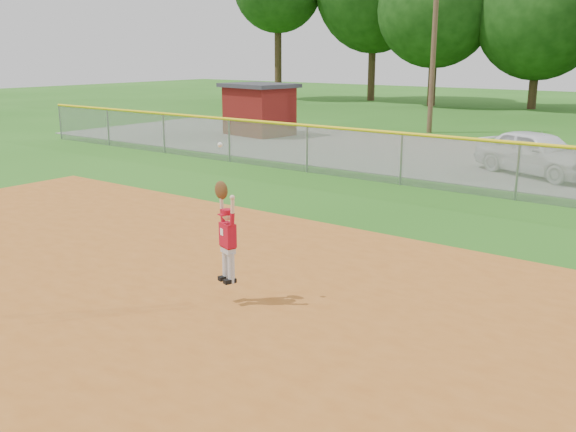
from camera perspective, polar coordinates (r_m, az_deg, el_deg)
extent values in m
plane|color=#245D15|center=(9.15, -0.49, -9.95)|extent=(120.00, 120.00, 0.00)
cube|color=#A2571D|center=(7.27, -15.72, -17.27)|extent=(24.00, 16.00, 0.04)
cube|color=gray|center=(23.48, 24.05, 3.96)|extent=(44.00, 10.00, 0.03)
imported|color=white|center=(21.39, 21.28, 5.25)|extent=(4.39, 3.15, 1.39)
cube|color=#550F0C|center=(29.87, -2.58, 9.26)|extent=(3.10, 2.53, 2.19)
cube|color=#333338|center=(29.78, -2.61, 11.53)|extent=(3.50, 2.93, 0.17)
cube|color=gray|center=(17.63, 19.72, 3.70)|extent=(40.00, 0.03, 1.50)
cylinder|color=yellow|center=(17.52, 19.93, 6.11)|extent=(40.00, 0.10, 0.10)
cylinder|color=gray|center=(30.23, -19.60, 7.86)|extent=(0.06, 0.06, 1.50)
cylinder|color=gray|center=(27.53, -15.69, 7.59)|extent=(0.06, 0.06, 1.50)
cylinder|color=gray|center=(24.98, -10.97, 7.21)|extent=(0.06, 0.06, 1.50)
cylinder|color=gray|center=(22.63, -5.24, 6.69)|extent=(0.06, 0.06, 1.50)
cylinder|color=gray|center=(20.56, 1.71, 5.96)|extent=(0.06, 0.06, 1.50)
cylinder|color=gray|center=(18.86, 10.03, 4.98)|extent=(0.06, 0.06, 1.50)
cylinder|color=gray|center=(17.63, 19.72, 3.70)|extent=(0.06, 0.06, 1.50)
cylinder|color=#4C3823|center=(31.46, 12.88, 15.41)|extent=(0.24, 0.24, 9.00)
cylinder|color=#422D1C|center=(52.71, -0.88, 13.52)|extent=(0.56, 0.56, 5.87)
cylinder|color=#422D1C|center=(51.83, 7.47, 13.51)|extent=(0.56, 0.56, 6.10)
cylinder|color=#422D1C|center=(47.45, 12.71, 12.21)|extent=(0.56, 0.56, 4.43)
ellipsoid|color=#193F0F|center=(47.50, 13.01, 17.43)|extent=(8.01, 8.01, 7.88)
cylinder|color=#422D1C|center=(46.70, 21.03, 11.39)|extent=(0.56, 0.56, 4.11)
ellipsoid|color=#193F0F|center=(46.73, 21.48, 16.29)|extent=(8.19, 8.19, 8.39)
cylinder|color=silver|center=(9.84, -5.55, -4.35)|extent=(0.13, 0.13, 0.47)
cylinder|color=silver|center=(9.70, -5.07, -4.62)|extent=(0.13, 0.13, 0.47)
cube|color=black|center=(9.90, -5.67, -5.49)|extent=(0.15, 0.21, 0.07)
cube|color=black|center=(9.75, -5.19, -5.78)|extent=(0.15, 0.21, 0.07)
cube|color=silver|center=(9.69, -5.35, -3.01)|extent=(0.28, 0.21, 0.09)
cube|color=maroon|center=(9.67, -5.36, -2.69)|extent=(0.29, 0.22, 0.04)
cube|color=#A90C1F|center=(9.62, -5.38, -1.67)|extent=(0.32, 0.24, 0.36)
cube|color=white|center=(9.60, -5.92, -1.42)|extent=(0.08, 0.03, 0.10)
sphere|color=beige|center=(9.54, -5.43, 0.10)|extent=(0.20, 0.20, 0.16)
cylinder|color=#AC0A1C|center=(9.53, -5.43, 0.38)|extent=(0.21, 0.21, 0.08)
cube|color=#AC0A1C|center=(9.50, -5.88, 0.11)|extent=(0.15, 0.13, 0.02)
cylinder|color=#A90C1F|center=(9.68, -5.85, 0.10)|extent=(0.11, 0.09, 0.20)
cylinder|color=beige|center=(9.65, -5.93, 1.26)|extent=(0.09, 0.08, 0.21)
ellipsoid|color=#4C2D14|center=(9.61, -5.96, 2.30)|extent=(0.27, 0.19, 0.28)
sphere|color=white|center=(9.49, -6.06, 6.32)|extent=(0.09, 0.09, 0.07)
cylinder|color=#A90C1F|center=(9.42, -4.98, -0.28)|extent=(0.11, 0.09, 0.20)
cylinder|color=beige|center=(9.35, -4.95, 0.87)|extent=(0.09, 0.08, 0.21)
sphere|color=beige|center=(9.32, -4.97, 1.66)|extent=(0.10, 0.10, 0.08)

